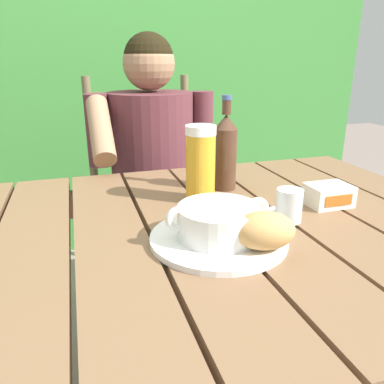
{
  "coord_description": "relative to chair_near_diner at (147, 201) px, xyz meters",
  "views": [
    {
      "loc": [
        -0.2,
        -0.69,
        1.09
      ],
      "look_at": [
        0.02,
        0.02,
        0.83
      ],
      "focal_mm": 35.23,
      "sensor_mm": 36.0,
      "label": 1
    }
  ],
  "objects": [
    {
      "name": "dining_table",
      "position": [
        -0.08,
        -0.89,
        0.17
      ],
      "size": [
        1.36,
        0.9,
        0.76
      ],
      "color": "brown",
      "rests_on": "ground_plane"
    },
    {
      "name": "hedge_backdrop",
      "position": [
        -0.22,
        0.94,
        0.71
      ],
      "size": [
        3.19,
        0.96,
        2.57
      ],
      "color": "#3C8437",
      "rests_on": "ground_plane"
    },
    {
      "name": "chair_near_diner",
      "position": [
        0.0,
        0.0,
        0.0
      ],
      "size": [
        0.47,
        0.4,
        1.03
      ],
      "color": "brown",
      "rests_on": "ground_plane"
    },
    {
      "name": "person_eating",
      "position": [
        -0.0,
        -0.2,
        0.21
      ],
      "size": [
        0.48,
        0.47,
        1.19
      ],
      "color": "#5A2B32",
      "rests_on": "ground_plane"
    },
    {
      "name": "serving_plate",
      "position": [
        -0.03,
        -0.96,
        0.27
      ],
      "size": [
        0.27,
        0.27,
        0.01
      ],
      "color": "white",
      "rests_on": "dining_table"
    },
    {
      "name": "soup_bowl",
      "position": [
        -0.03,
        -0.96,
        0.31
      ],
      "size": [
        0.21,
        0.16,
        0.07
      ],
      "color": "white",
      "rests_on": "serving_plate"
    },
    {
      "name": "bread_roll",
      "position": [
        0.03,
        -1.03,
        0.31
      ],
      "size": [
        0.13,
        0.1,
        0.07
      ],
      "color": "tan",
      "rests_on": "serving_plate"
    },
    {
      "name": "beer_glass",
      "position": [
        0.0,
        -0.74,
        0.36
      ],
      "size": [
        0.07,
        0.07,
        0.19
      ],
      "color": "gold",
      "rests_on": "dining_table"
    },
    {
      "name": "beer_bottle",
      "position": [
        0.1,
        -0.67,
        0.37
      ],
      "size": [
        0.06,
        0.06,
        0.25
      ],
      "color": "#4B2F20",
      "rests_on": "dining_table"
    },
    {
      "name": "water_glass_small",
      "position": [
        0.15,
        -0.92,
        0.3
      ],
      "size": [
        0.06,
        0.06,
        0.07
      ],
      "color": "silver",
      "rests_on": "dining_table"
    },
    {
      "name": "butter_tub",
      "position": [
        0.29,
        -0.86,
        0.29
      ],
      "size": [
        0.1,
        0.08,
        0.05
      ],
      "color": "white",
      "rests_on": "dining_table"
    },
    {
      "name": "table_knife",
      "position": [
        0.12,
        -0.85,
        0.27
      ],
      "size": [
        0.15,
        0.02,
        0.01
      ],
      "color": "silver",
      "rests_on": "dining_table"
    }
  ]
}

